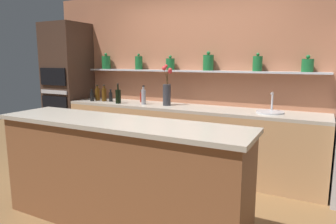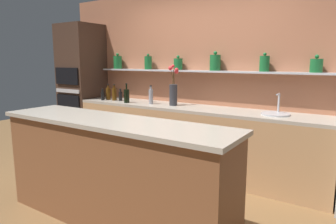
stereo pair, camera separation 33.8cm
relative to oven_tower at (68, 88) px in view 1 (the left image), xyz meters
The scene contains 14 objects.
ground_plane 2.81m from the oven_tower, 28.55° to the right, with size 12.00×12.00×0.00m, color brown.
back_wall_unit 2.31m from the oven_tower, ahead, with size 5.20×0.28×2.60m.
back_counter_unit 2.28m from the oven_tower, ahead, with size 3.70×0.62×0.92m.
island_counter 2.86m from the oven_tower, 35.94° to the right, with size 2.46×0.61×1.02m.
oven_tower is the anchor object (origin of this frame).
flower_vase 1.93m from the oven_tower, ahead, with size 0.13×0.15×0.58m.
sink_fixture 3.35m from the oven_tower, ahead, with size 0.33×0.33×0.25m.
bottle_sauce_0 0.95m from the oven_tower, ahead, with size 0.06×0.06×0.19m.
bottle_spirit_1 0.70m from the oven_tower, ahead, with size 0.07×0.07×0.25m.
bottle_spirit_2 1.57m from the oven_tower, ahead, with size 0.06×0.06×0.28m.
bottle_sauce_3 1.43m from the oven_tower, ahead, with size 0.05×0.05×0.18m.
bottle_spirit_4 0.84m from the oven_tower, ahead, with size 0.08×0.08×0.26m.
bottle_sauce_5 0.67m from the oven_tower, 12.47° to the right, with size 0.06×0.06×0.19m.
bottle_wine_6 1.19m from the oven_tower, ahead, with size 0.08×0.08×0.30m.
Camera 1 is at (1.62, -2.55, 1.55)m, focal length 32.00 mm.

